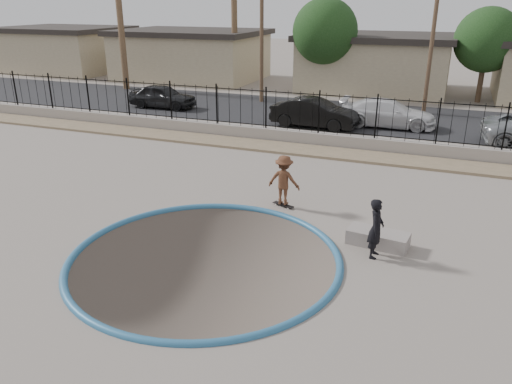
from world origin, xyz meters
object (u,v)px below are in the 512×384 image
object	(u,v)px
car_a	(163,96)
skater	(284,183)
videographer	(376,228)
car_c	(388,113)
car_b	(315,113)
skateboard	(283,205)
concrete_ledge	(378,238)

from	to	relation	value
car_a	skater	bearing A→B (deg)	-136.73
videographer	car_c	distance (m)	14.39
car_a	car_c	bearing A→B (deg)	-90.91
car_b	skater	bearing A→B (deg)	-166.51
skateboard	concrete_ledge	distance (m)	3.61
car_b	skateboard	bearing A→B (deg)	-166.51
car_a	car_b	bearing A→B (deg)	-99.36
skater	concrete_ledge	distance (m)	3.66
skater	car_c	distance (m)	12.12
videographer	car_a	xyz separation A→B (m)	(-14.87, 14.31, -0.06)
skateboard	concrete_ledge	xyz separation A→B (m)	(3.21, -1.64, 0.15)
skateboard	car_b	distance (m)	10.72
skater	car_a	size ratio (longest dim) A/B	0.39
skater	concrete_ledge	xyz separation A→B (m)	(3.21, -1.64, -0.60)
concrete_ledge	car_c	xyz separation A→B (m)	(-1.54, 13.64, 0.53)
skater	skateboard	xyz separation A→B (m)	(0.00, 0.00, -0.74)
skateboard	car_c	world-z (taller)	car_c
concrete_ledge	car_b	xyz separation A→B (m)	(-5.03, 12.18, 0.57)
car_b	concrete_ledge	bearing A→B (deg)	-153.84
skateboard	skater	bearing A→B (deg)	-83.03
skateboard	car_a	xyz separation A→B (m)	(-11.66, 12.00, 0.68)
concrete_ledge	car_c	world-z (taller)	car_c
videographer	car_a	size ratio (longest dim) A/B	0.39
skater	car_b	distance (m)	10.69
skater	videographer	world-z (taller)	skater
car_c	videographer	bearing A→B (deg)	-175.65
skater	concrete_ledge	size ratio (longest dim) A/B	1.00
car_b	videographer	bearing A→B (deg)	-154.91
skater	car_c	xyz separation A→B (m)	(1.67, 12.00, -0.06)
car_a	car_c	distance (m)	13.33
videographer	car_a	distance (m)	20.64
car_c	skateboard	bearing A→B (deg)	170.27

